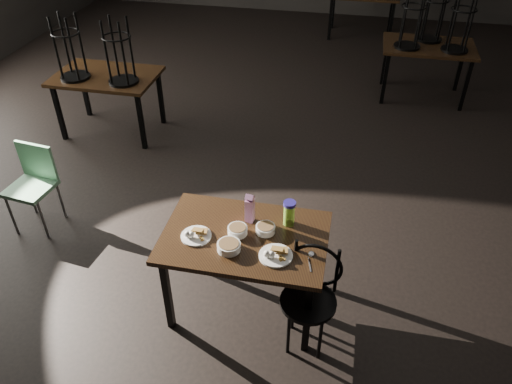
% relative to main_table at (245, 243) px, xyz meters
% --- Properties ---
extents(main_table, '(1.20, 0.80, 0.75)m').
position_rel_main_table_xyz_m(main_table, '(0.00, 0.00, 0.00)').
color(main_table, black).
rests_on(main_table, ground).
extents(plate_left, '(0.22, 0.22, 0.07)m').
position_rel_main_table_xyz_m(plate_left, '(-0.34, -0.09, 0.10)').
color(plate_left, white).
rests_on(plate_left, main_table).
extents(plate_right, '(0.24, 0.24, 0.08)m').
position_rel_main_table_xyz_m(plate_right, '(0.25, -0.17, 0.10)').
color(plate_right, white).
rests_on(plate_right, main_table).
extents(bowl_near, '(0.14, 0.14, 0.06)m').
position_rel_main_table_xyz_m(bowl_near, '(-0.06, 0.01, 0.11)').
color(bowl_near, white).
rests_on(bowl_near, main_table).
extents(bowl_far, '(0.14, 0.14, 0.06)m').
position_rel_main_table_xyz_m(bowl_far, '(0.14, 0.07, 0.11)').
color(bowl_far, white).
rests_on(bowl_far, main_table).
extents(bowl_big, '(0.17, 0.17, 0.06)m').
position_rel_main_table_xyz_m(bowl_big, '(-0.08, -0.17, 0.11)').
color(bowl_big, white).
rests_on(bowl_big, main_table).
extents(juice_carton, '(0.07, 0.07, 0.24)m').
position_rel_main_table_xyz_m(juice_carton, '(0.00, 0.17, 0.19)').
color(juice_carton, '#991B7E').
rests_on(juice_carton, main_table).
extents(water_bottle, '(0.12, 0.12, 0.20)m').
position_rel_main_table_xyz_m(water_bottle, '(0.29, 0.19, 0.18)').
color(water_bottle, '#8ECA3B').
rests_on(water_bottle, main_table).
extents(spoon, '(0.05, 0.20, 0.01)m').
position_rel_main_table_xyz_m(spoon, '(0.49, -0.11, 0.08)').
color(spoon, silver).
rests_on(spoon, main_table).
extents(bentwood_chair, '(0.42, 0.41, 0.84)m').
position_rel_main_table_xyz_m(bentwood_chair, '(0.52, -0.20, -0.17)').
color(bentwood_chair, black).
rests_on(bentwood_chair, ground).
extents(school_chair, '(0.42, 0.42, 0.82)m').
position_rel_main_table_xyz_m(school_chair, '(-2.15, 0.63, -0.18)').
color(school_chair, '#6BA67C').
rests_on(school_chair, ground).
extents(bg_table_left, '(1.20, 0.80, 1.48)m').
position_rel_main_table_xyz_m(bg_table_left, '(-2.23, 2.39, 0.08)').
color(bg_table_left, black).
rests_on(bg_table_left, ground).
extents(bg_table_right, '(1.20, 0.80, 1.48)m').
position_rel_main_table_xyz_m(bg_table_right, '(1.57, 4.19, 0.11)').
color(bg_table_right, black).
rests_on(bg_table_right, ground).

